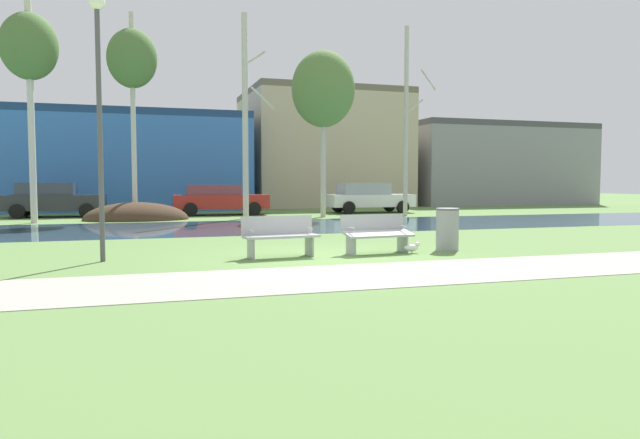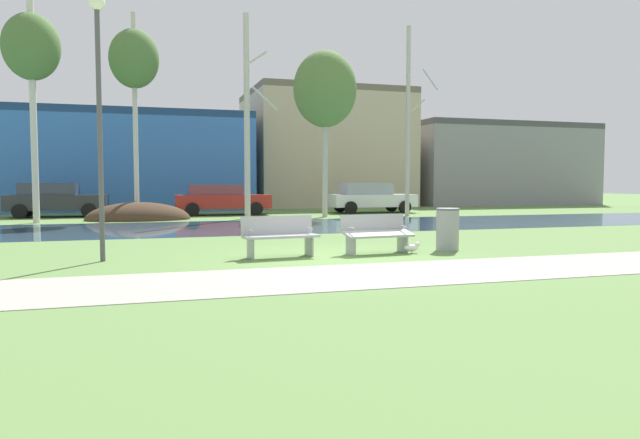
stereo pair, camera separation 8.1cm
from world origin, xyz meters
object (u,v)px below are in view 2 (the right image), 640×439
Objects in this scene: bench_left at (280,235)px; parked_sedan_second_red at (221,199)px; trash_bin at (448,229)px; streetlamp at (99,84)px; seagull at (412,247)px; parked_van_nearest_dark at (56,199)px; parked_hatch_third_white at (370,197)px; bench_right at (376,232)px.

parked_sedan_second_red is at bearing 86.62° from bench_left.
streetlamp is (-7.58, 0.41, 3.02)m from trash_bin.
streetlamp reaches higher than seagull.
parked_sedan_second_red is at bearing -4.40° from parked_van_nearest_dark.
parked_hatch_third_white is (8.69, 16.25, 0.34)m from bench_left.
parked_hatch_third_white is (7.71, -0.24, 0.03)m from parked_sedan_second_red.
streetlamp is at bearing 176.92° from trash_bin.
streetlamp is (-5.79, 0.42, 3.06)m from bench_right.
parked_hatch_third_white is (6.46, 16.25, 0.34)m from bench_right.
parked_sedan_second_red is 1.02× the size of parked_hatch_third_white.
bench_right is at bearing -85.67° from parked_sedan_second_red.
seagull is at bearing -61.28° from parked_van_nearest_dark.
seagull is (0.77, -0.23, -0.34)m from bench_right.
bench_right is 0.36× the size of parked_sedan_second_red.
parked_van_nearest_dark is (-9.47, 17.29, 0.69)m from seagull.
parked_sedan_second_red reaches higher than trash_bin.
bench_left is at bearing 180.00° from bench_right.
seagull is at bearing -83.13° from parked_sedan_second_red.
parked_van_nearest_dark is 15.19m from parked_hatch_third_white.
streetlamp is at bearing -127.73° from parked_hatch_third_white.
parked_van_nearest_dark is at bearing 176.95° from parked_hatch_third_white.
trash_bin reaches higher than seagull.
seagull is 0.09× the size of parked_hatch_third_white.
parked_van_nearest_dark is at bearing 117.04° from bench_right.
streetlamp is 16.93m from parked_sedan_second_red.
bench_left is 0.36× the size of parked_sedan_second_red.
parked_sedan_second_red is at bearing 94.33° from bench_right.
trash_bin reaches higher than bench_left.
bench_left is at bearing -93.38° from parked_sedan_second_red.
parked_hatch_third_white is (4.67, 16.24, 0.30)m from trash_bin.
parked_sedan_second_red is at bearing 74.23° from streetlamp.
bench_left is 4.01m from trash_bin.
bench_right is at bearing -62.96° from parked_van_nearest_dark.
bench_left is 4.72m from streetlamp.
seagull is (2.99, -0.23, -0.34)m from bench_left.
parked_hatch_third_white is at bearing 61.88° from bench_left.
bench_right is 3.93× the size of seagull.
seagull is 0.09× the size of parked_sedan_second_red.
trash_bin is at bearing -79.55° from parked_sedan_second_red.
parked_hatch_third_white is (5.70, 16.48, 0.68)m from seagull.
parked_van_nearest_dark reaches higher than bench_left.
bench_right is 1.79m from trash_bin.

